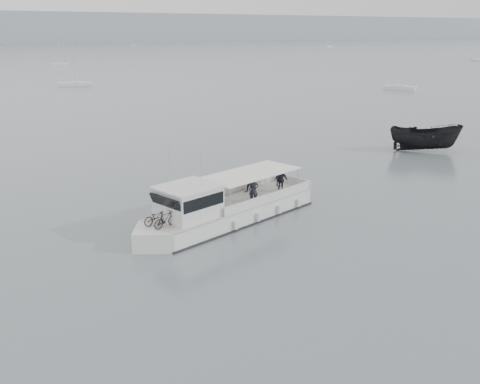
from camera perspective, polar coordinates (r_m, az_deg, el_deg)
ground at (r=29.76m, az=-1.30°, el=-3.67°), size 1400.00×1400.00×0.00m
tour_boat at (r=29.74m, az=-2.30°, el=-1.94°), size 12.32×6.15×5.21m
dark_motorboat at (r=50.95m, az=19.17°, el=5.49°), size 6.55×5.57×2.44m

